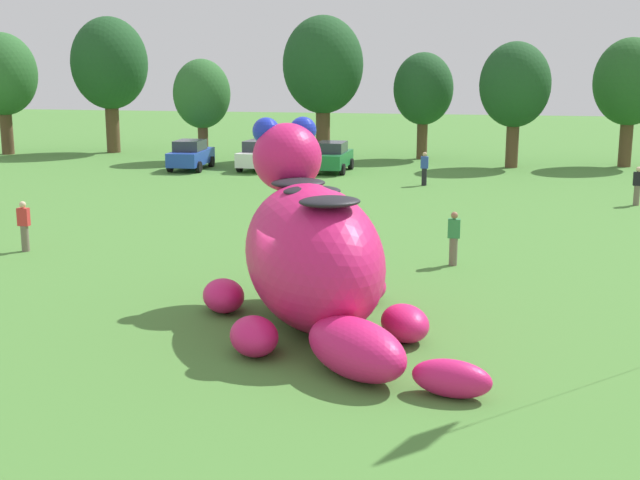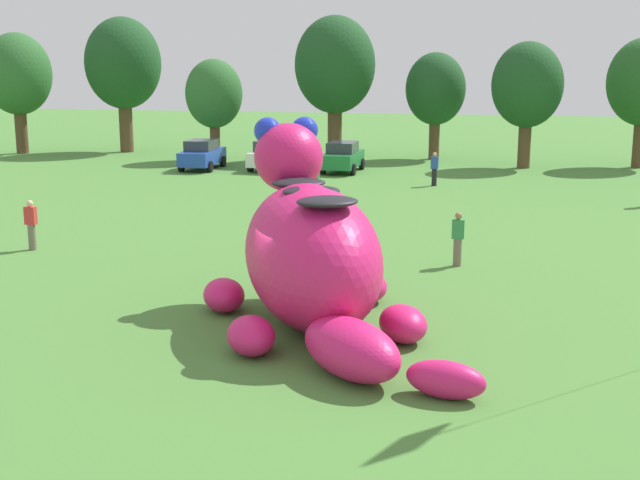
{
  "view_description": "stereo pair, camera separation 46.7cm",
  "coord_description": "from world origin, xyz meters",
  "px_view_note": "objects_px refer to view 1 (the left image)",
  "views": [
    {
      "loc": [
        3.82,
        -18.87,
        6.4
      ],
      "look_at": [
        -0.06,
        1.49,
        1.92
      ],
      "focal_mm": 47.47,
      "sensor_mm": 36.0,
      "label": 1
    },
    {
      "loc": [
        4.28,
        -18.78,
        6.4
      ],
      "look_at": [
        -0.06,
        1.49,
        1.92
      ],
      "focal_mm": 47.47,
      "sensor_mm": 36.0,
      "label": 2
    }
  ],
  "objects_px": {
    "spectator_near_inflatable": "(424,169)",
    "car_white": "(261,155)",
    "spectator_by_cars": "(637,186)",
    "spectator_far_side": "(24,226)",
    "car_blue": "(191,155)",
    "car_green": "(332,157)",
    "spectator_wandering": "(454,239)",
    "giant_inflatable_creature": "(313,254)",
    "spectator_mid_field": "(306,180)"
  },
  "relations": [
    {
      "from": "spectator_by_cars",
      "to": "spectator_near_inflatable",
      "type": "bearing_deg",
      "value": 156.59
    },
    {
      "from": "giant_inflatable_creature",
      "to": "spectator_near_inflatable",
      "type": "distance_m",
      "value": 23.69
    },
    {
      "from": "giant_inflatable_creature",
      "to": "spectator_by_cars",
      "type": "bearing_deg",
      "value": 61.22
    },
    {
      "from": "spectator_wandering",
      "to": "spectator_mid_field",
      "type": "bearing_deg",
      "value": 121.14
    },
    {
      "from": "car_blue",
      "to": "car_green",
      "type": "bearing_deg",
      "value": 3.66
    },
    {
      "from": "car_white",
      "to": "giant_inflatable_creature",
      "type": "bearing_deg",
      "value": -72.82
    },
    {
      "from": "spectator_near_inflatable",
      "to": "spectator_mid_field",
      "type": "bearing_deg",
      "value": -136.12
    },
    {
      "from": "giant_inflatable_creature",
      "to": "car_blue",
      "type": "distance_m",
      "value": 30.23
    },
    {
      "from": "spectator_far_side",
      "to": "car_blue",
      "type": "bearing_deg",
      "value": 94.33
    },
    {
      "from": "spectator_mid_field",
      "to": "spectator_wandering",
      "type": "distance_m",
      "value": 13.91
    },
    {
      "from": "giant_inflatable_creature",
      "to": "car_green",
      "type": "relative_size",
      "value": 1.99
    },
    {
      "from": "giant_inflatable_creature",
      "to": "spectator_wandering",
      "type": "height_order",
      "value": "giant_inflatable_creature"
    },
    {
      "from": "spectator_wandering",
      "to": "spectator_far_side",
      "type": "relative_size",
      "value": 1.0
    },
    {
      "from": "giant_inflatable_creature",
      "to": "spectator_far_side",
      "type": "xyz_separation_m",
      "value": [
        -11.1,
        6.08,
        -0.93
      ]
    },
    {
      "from": "spectator_near_inflatable",
      "to": "car_white",
      "type": "bearing_deg",
      "value": 155.62
    },
    {
      "from": "spectator_near_inflatable",
      "to": "spectator_far_side",
      "type": "height_order",
      "value": "same"
    },
    {
      "from": "spectator_wandering",
      "to": "giant_inflatable_creature",
      "type": "bearing_deg",
      "value": -114.75
    },
    {
      "from": "giant_inflatable_creature",
      "to": "car_blue",
      "type": "bearing_deg",
      "value": 114.89
    },
    {
      "from": "giant_inflatable_creature",
      "to": "car_green",
      "type": "xyz_separation_m",
      "value": [
        -4.46,
        27.94,
        -0.92
      ]
    },
    {
      "from": "car_white",
      "to": "spectator_by_cars",
      "type": "xyz_separation_m",
      "value": [
        19.38,
        -8.59,
        -0.01
      ]
    },
    {
      "from": "car_blue",
      "to": "spectator_near_inflatable",
      "type": "xyz_separation_m",
      "value": [
        13.79,
        -3.76,
        -0.01
      ]
    },
    {
      "from": "car_blue",
      "to": "car_green",
      "type": "height_order",
      "value": "same"
    },
    {
      "from": "giant_inflatable_creature",
      "to": "spectator_near_inflatable",
      "type": "bearing_deg",
      "value": 87.4
    },
    {
      "from": "spectator_by_cars",
      "to": "spectator_far_side",
      "type": "height_order",
      "value": "same"
    },
    {
      "from": "giant_inflatable_creature",
      "to": "spectator_wandering",
      "type": "distance_m",
      "value": 7.55
    },
    {
      "from": "spectator_far_side",
      "to": "car_green",
      "type": "bearing_deg",
      "value": 73.09
    },
    {
      "from": "car_blue",
      "to": "car_white",
      "type": "bearing_deg",
      "value": 9.28
    },
    {
      "from": "car_blue",
      "to": "spectator_mid_field",
      "type": "height_order",
      "value": "car_blue"
    },
    {
      "from": "car_green",
      "to": "spectator_near_inflatable",
      "type": "height_order",
      "value": "car_green"
    },
    {
      "from": "spectator_far_side",
      "to": "giant_inflatable_creature",
      "type": "bearing_deg",
      "value": -28.71
    },
    {
      "from": "spectator_far_side",
      "to": "car_white",
      "type": "bearing_deg",
      "value": 83.72
    },
    {
      "from": "car_white",
      "to": "spectator_far_side",
      "type": "xyz_separation_m",
      "value": [
        -2.42,
        -21.99,
        -0.01
      ]
    },
    {
      "from": "car_white",
      "to": "spectator_near_inflatable",
      "type": "relative_size",
      "value": 2.47
    },
    {
      "from": "car_blue",
      "to": "car_white",
      "type": "xyz_separation_m",
      "value": [
        4.04,
        0.66,
        0.0
      ]
    },
    {
      "from": "car_white",
      "to": "spectator_mid_field",
      "type": "height_order",
      "value": "car_white"
    },
    {
      "from": "spectator_wandering",
      "to": "car_green",
      "type": "bearing_deg",
      "value": 109.76
    },
    {
      "from": "spectator_near_inflatable",
      "to": "spectator_wandering",
      "type": "relative_size",
      "value": 1.0
    },
    {
      "from": "car_green",
      "to": "spectator_wandering",
      "type": "bearing_deg",
      "value": -70.24
    },
    {
      "from": "spectator_near_inflatable",
      "to": "car_green",
      "type": "bearing_deg",
      "value": 142.19
    },
    {
      "from": "spectator_near_inflatable",
      "to": "spectator_far_side",
      "type": "xyz_separation_m",
      "value": [
        -12.17,
        -17.57,
        0.0
      ]
    },
    {
      "from": "spectator_by_cars",
      "to": "spectator_far_side",
      "type": "distance_m",
      "value": 25.59
    },
    {
      "from": "car_blue",
      "to": "car_white",
      "type": "relative_size",
      "value": 0.98
    },
    {
      "from": "car_green",
      "to": "spectator_mid_field",
      "type": "xyz_separation_m",
      "value": [
        0.4,
        -9.22,
        -0.01
      ]
    },
    {
      "from": "car_white",
      "to": "spectator_wandering",
      "type": "distance_m",
      "value": 24.33
    },
    {
      "from": "giant_inflatable_creature",
      "to": "spectator_by_cars",
      "type": "relative_size",
      "value": 4.83
    },
    {
      "from": "car_white",
      "to": "spectator_wandering",
      "type": "relative_size",
      "value": 2.47
    },
    {
      "from": "car_blue",
      "to": "spectator_mid_field",
      "type": "bearing_deg",
      "value": -45.12
    },
    {
      "from": "giant_inflatable_creature",
      "to": "spectator_mid_field",
      "type": "xyz_separation_m",
      "value": [
        -4.06,
        18.72,
        -0.93
      ]
    },
    {
      "from": "spectator_by_cars",
      "to": "spectator_far_side",
      "type": "relative_size",
      "value": 1.0
    },
    {
      "from": "car_blue",
      "to": "spectator_by_cars",
      "type": "height_order",
      "value": "car_blue"
    }
  ]
}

